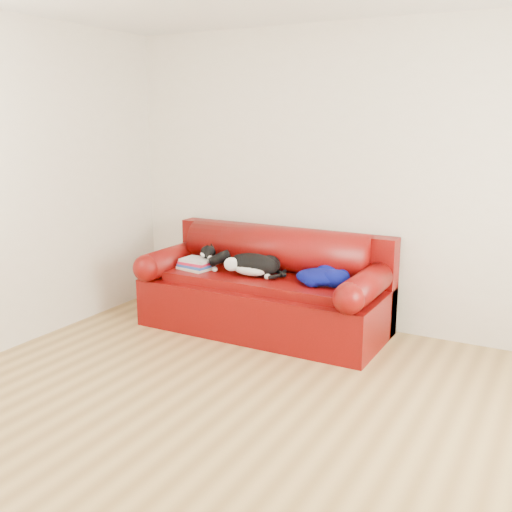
{
  "coord_description": "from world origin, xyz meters",
  "views": [
    {
      "loc": [
        1.68,
        -2.91,
        1.82
      ],
      "look_at": [
        -0.66,
        1.35,
        0.69
      ],
      "focal_mm": 42.0,
      "sensor_mm": 36.0,
      "label": 1
    }
  ],
  "objects_px": {
    "sofa_base": "(264,304)",
    "book_stack": "(196,264)",
    "blanket": "(322,276)",
    "cat": "(252,265)"
  },
  "relations": [
    {
      "from": "sofa_base",
      "to": "book_stack",
      "type": "relative_size",
      "value": 6.57
    },
    {
      "from": "sofa_base",
      "to": "book_stack",
      "type": "xyz_separation_m",
      "value": [
        -0.62,
        -0.13,
        0.31
      ]
    },
    {
      "from": "blanket",
      "to": "sofa_base",
      "type": "bearing_deg",
      "value": 177.3
    },
    {
      "from": "blanket",
      "to": "cat",
      "type": "bearing_deg",
      "value": -175.01
    },
    {
      "from": "book_stack",
      "to": "blanket",
      "type": "distance_m",
      "value": 1.17
    },
    {
      "from": "sofa_base",
      "to": "blanket",
      "type": "relative_size",
      "value": 4.02
    },
    {
      "from": "book_stack",
      "to": "cat",
      "type": "distance_m",
      "value": 0.54
    },
    {
      "from": "book_stack",
      "to": "blanket",
      "type": "xyz_separation_m",
      "value": [
        1.16,
        0.1,
        0.01
      ]
    },
    {
      "from": "cat",
      "to": "blanket",
      "type": "distance_m",
      "value": 0.63
    },
    {
      "from": "cat",
      "to": "blanket",
      "type": "bearing_deg",
      "value": -18.73
    }
  ]
}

